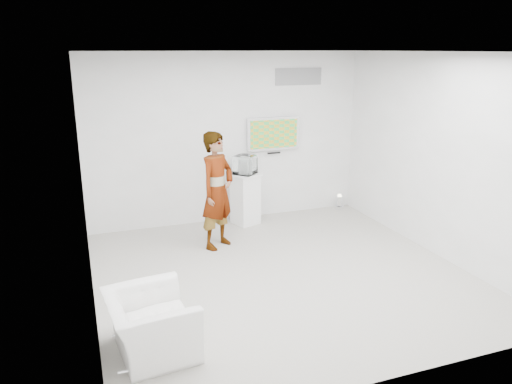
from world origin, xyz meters
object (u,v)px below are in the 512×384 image
at_px(armchair, 151,324).
at_px(pedestal, 245,199).
at_px(person, 217,191).
at_px(floor_uplight, 339,202).
at_px(tv, 273,134).

distance_m(armchair, pedestal, 4.07).
bearing_deg(armchair, pedestal, -38.35).
bearing_deg(armchair, person, -35.20).
distance_m(pedestal, floor_uplight, 2.04).
height_order(armchair, floor_uplight, armchair).
bearing_deg(person, floor_uplight, -15.74).
distance_m(tv, person, 1.92).
xyz_separation_m(tv, pedestal, (-0.64, -0.28, -1.09)).
height_order(tv, pedestal, tv).
xyz_separation_m(person, pedestal, (0.76, 0.88, -0.46)).
distance_m(tv, floor_uplight, 1.97).
xyz_separation_m(pedestal, floor_uplight, (2.01, 0.16, -0.31)).
relative_size(tv, floor_uplight, 3.50).
relative_size(person, armchair, 1.92).
bearing_deg(pedestal, tv, 23.96).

